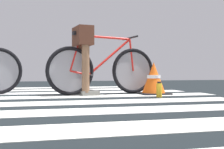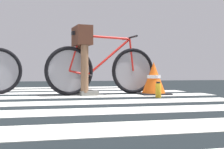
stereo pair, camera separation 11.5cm
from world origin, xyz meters
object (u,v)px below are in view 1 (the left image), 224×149
Objects in this scene: bicycle_1_of_2 at (103,69)px; water_bottle at (159,90)px; traffic_cone at (154,79)px; cyclist_1_of_2 at (83,51)px.

bicycle_1_of_2 is 0.96m from water_bottle.
cyclist_1_of_2 is at bearing 174.94° from traffic_cone.
bicycle_1_of_2 reaches higher than water_bottle.
bicycle_1_of_2 is 8.04× the size of water_bottle.
traffic_cone reaches higher than water_bottle.
water_bottle is 0.54m from traffic_cone.
traffic_cone is (0.77, -0.14, -0.15)m from bicycle_1_of_2.
cyclist_1_of_2 is at bearing 147.68° from water_bottle.
cyclist_1_of_2 reaches higher than traffic_cone.
traffic_cone is (0.12, 0.51, 0.13)m from water_bottle.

